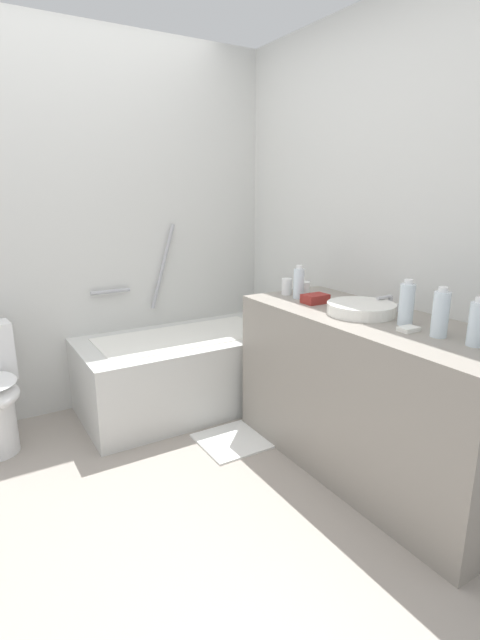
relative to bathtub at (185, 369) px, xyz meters
The scene contains 16 objects.
ground_plane 1.23m from the bathtub, 130.67° to the right, with size 4.17×4.17×0.00m, color #9E9389.
wall_back_tiled 1.30m from the bathtub, 151.76° to the left, with size 3.57×0.10×2.46m, color silver.
wall_right_mirror 1.57m from the bathtub, 46.86° to the right, with size 0.10×2.96×2.46m, color silver.
bathtub is the anchor object (origin of this frame).
vanity_counter 1.32m from the bathtub, 67.53° to the right, with size 0.60×1.57×0.85m, color gray.
sink_basin 1.37m from the bathtub, 66.63° to the right, with size 0.35×0.35×0.06m, color white.
sink_faucet 1.46m from the bathtub, 58.52° to the right, with size 0.12×0.15×0.08m.
water_bottle_0 1.63m from the bathtub, 69.63° to the right, with size 0.07×0.07×0.22m.
water_bottle_1 1.94m from the bathtub, 73.77° to the right, with size 0.07×0.07×0.20m.
water_bottle_3 1.80m from the bathtub, 72.89° to the right, with size 0.07×0.07×0.22m.
water_bottle_4 1.04m from the bathtub, 55.86° to the right, with size 0.06×0.06×0.20m.
drinking_glass_0 1.02m from the bathtub, 49.82° to the right, with size 0.08×0.08×0.08m, color white.
drinking_glass_1 0.94m from the bathtub, 50.19° to the right, with size 0.06×0.06×0.10m, color white.
amenity_basket 1.11m from the bathtub, 60.91° to the right, with size 0.14×0.10×0.05m, color maroon.
soap_dish 1.64m from the bathtub, 73.08° to the right, with size 0.09×0.06×0.02m, color white.
bath_mat 0.69m from the bathtub, 73.61° to the right, with size 0.70×0.39×0.01m, color white.
Camera 1 is at (-0.48, -1.91, 1.46)m, focal length 26.44 mm.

